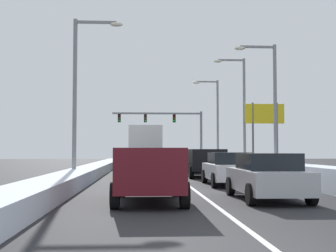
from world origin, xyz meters
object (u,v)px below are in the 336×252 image
Objects in this scene: suv_black_right_lane_third at (204,160)px; suv_maroon_center_lane_nearest at (149,169)px; suv_tan_center_lane_third at (150,160)px; suv_gray_center_lane_fifth at (147,157)px; street_lamp_right_near at (269,97)px; sedan_white_right_lane_second at (228,169)px; sedan_silver_right_lane_nearest at (267,176)px; street_lamp_right_far at (214,115)px; street_lamp_left_mid at (81,84)px; roadside_sign_right at (265,121)px; box_truck_center_lane_fourth at (145,146)px; traffic_light_gantry at (170,124)px; sedan_red_right_lane_fourth at (192,162)px; sedan_navy_center_lane_second at (150,169)px; sedan_green_right_lane_fifth at (185,160)px; street_lamp_right_mid at (240,104)px.

suv_maroon_center_lane_nearest is (-3.53, -13.25, 0.00)m from suv_black_right_lane_third.
suv_tan_center_lane_third is 15.71m from suv_gray_center_lane_fifth.
street_lamp_right_near is at bearing 8.00° from suv_tan_center_lane_third.
sedan_silver_right_lane_nearest is at bearing -89.34° from sedan_white_right_lane_second.
street_lamp_right_far is (3.46, 32.40, 4.48)m from sedan_silver_right_lane_nearest.
suv_maroon_center_lane_nearest is 0.60× the size of street_lamp_right_near.
street_lamp_left_mid is (-7.20, 3.75, 4.38)m from sedan_white_right_lane_second.
street_lamp_left_mid is 18.23m from roadside_sign_right.
suv_tan_center_lane_third is 6.08m from street_lamp_left_mid.
suv_maroon_center_lane_nearest is 24.97m from roadside_sign_right.
suv_tan_center_lane_third is 0.55× the size of street_lamp_right_far.
traffic_light_gantry reaches higher than box_truck_center_lane_fourth.
sedan_red_right_lane_fourth is at bearing 91.19° from sedan_white_right_lane_second.
sedan_red_right_lane_fourth is 13.60m from sedan_navy_center_lane_second.
sedan_green_right_lane_fifth is at bearing 109.42° from street_lamp_right_near.
suv_tan_center_lane_third is 14.13m from roadside_sign_right.
suv_gray_center_lane_fifth is at bearing 97.12° from sedan_silver_right_lane_nearest.
street_lamp_right_far reaches higher than suv_maroon_center_lane_nearest.
sedan_silver_right_lane_nearest is 0.92× the size of suv_black_right_lane_third.
sedan_navy_center_lane_second is (-3.60, -0.29, 0.00)m from sedan_white_right_lane_second.
suv_tan_center_lane_third is at bearing -88.50° from box_truck_center_lane_fourth.
sedan_red_right_lane_fourth is 9.58m from suv_gray_center_lane_fifth.
roadside_sign_right is (6.31, 9.51, 3.00)m from suv_black_right_lane_third.
street_lamp_right_near is at bearing -79.84° from traffic_light_gantry.
roadside_sign_right reaches higher than sedan_navy_center_lane_second.
sedan_red_right_lane_fourth is 14.50m from street_lamp_right_far.
sedan_silver_right_lane_nearest is 0.51× the size of street_lamp_right_far.
street_lamp_right_near is at bearing 44.89° from sedan_navy_center_lane_second.
roadside_sign_right is at bearing -75.57° from street_lamp_right_far.
roadside_sign_right is (2.57, -9.99, -1.23)m from street_lamp_right_far.
sedan_red_right_lane_fourth is at bearing 90.53° from suv_black_right_lane_third.
street_lamp_right_mid is at bearing -85.91° from street_lamp_right_far.
sedan_white_right_lane_second is at bearing -97.69° from street_lamp_right_far.
suv_maroon_center_lane_nearest is at bearing -97.86° from sedan_green_right_lane_fifth.
street_lamp_right_near is (4.21, 0.62, 3.91)m from suv_black_right_lane_third.
street_lamp_right_far is (7.13, 26.44, 4.48)m from sedan_navy_center_lane_second.
street_lamp_right_mid is (0.21, 9.44, 0.53)m from street_lamp_right_near.
sedan_green_right_lane_fifth is (0.08, 6.25, 0.00)m from sedan_red_right_lane_fourth.
street_lamp_right_far reaches higher than box_truck_center_lane_fourth.
traffic_light_gantry is 1.22× the size of street_lamp_left_mid.
sedan_silver_right_lane_nearest is 0.92× the size of suv_gray_center_lane_fifth.
sedan_green_right_lane_fifth and sedan_navy_center_lane_second have the same top height.
suv_gray_center_lane_fifth is (-3.24, 15.27, 0.00)m from suv_black_right_lane_third.
traffic_light_gantry is at bearing 106.40° from street_lamp_right_mid.
sedan_green_right_lane_fifth is 19.73m from sedan_navy_center_lane_second.
roadside_sign_right is (9.55, -5.77, 3.00)m from suv_gray_center_lane_fifth.
street_lamp_right_near is at bearing 73.82° from sedan_silver_right_lane_nearest.
suv_black_right_lane_third is at bearing -89.04° from traffic_light_gantry.
traffic_light_gantry is at bearing 77.48° from street_lamp_left_mid.
sedan_white_right_lane_second is at bearing -60.75° from suv_tan_center_lane_third.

